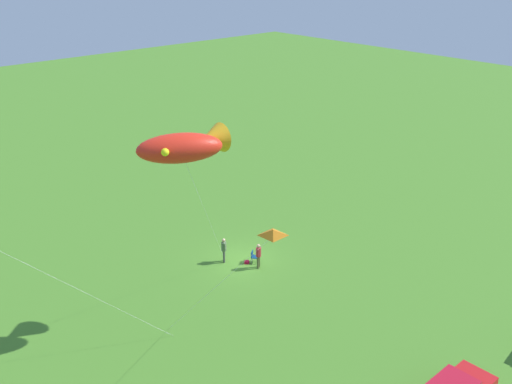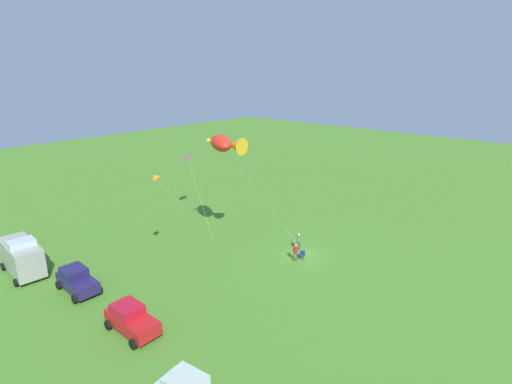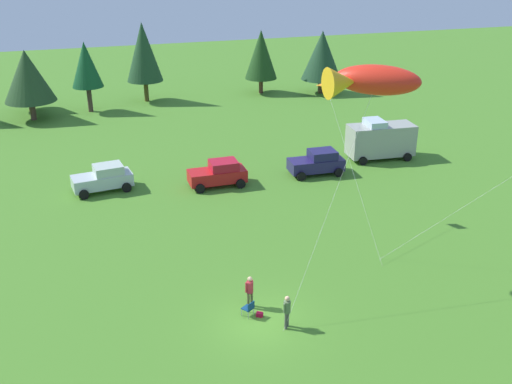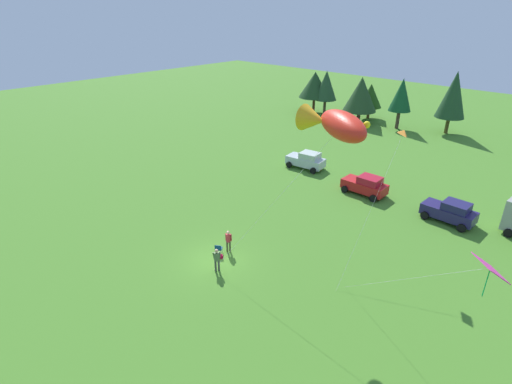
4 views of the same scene
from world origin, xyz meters
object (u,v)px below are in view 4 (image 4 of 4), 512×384
(folding_chair, at_px, (218,248))
(kite_diamond_rainbow, at_px, (486,269))
(backpack_on_grass, at_px, (221,256))
(car_silver_compact, at_px, (306,160))
(person_kite_flyer, at_px, (217,258))
(kite_delta_orange, at_px, (404,133))
(car_navy_hatch, at_px, (450,212))
(kite_large_fish, at_px, (335,124))
(car_red_sedan, at_px, (365,185))
(person_spectator, at_px, (228,240))

(folding_chair, xyz_separation_m, kite_diamond_rainbow, (16.52, -0.30, 6.62))
(backpack_on_grass, xyz_separation_m, car_silver_compact, (-6.09, 18.21, 0.84))
(person_kite_flyer, bearing_deg, folding_chair, -5.70)
(folding_chair, relative_size, kite_diamond_rainbow, 0.09)
(person_kite_flyer, xyz_separation_m, car_silver_compact, (-7.04, 19.43, -0.07))
(kite_delta_orange, xyz_separation_m, kite_diamond_rainbow, (8.46, -10.41, -1.50))
(car_navy_hatch, relative_size, kite_large_fish, 0.38)
(person_kite_flyer, bearing_deg, car_red_sedan, -55.06)
(kite_diamond_rainbow, bearing_deg, kite_delta_orange, 129.09)
(car_navy_hatch, xyz_separation_m, kite_diamond_rainbow, (6.12, -16.79, 6.16))
(folding_chair, distance_m, backpack_on_grass, 0.64)
(car_red_sedan, distance_m, car_navy_hatch, 7.84)
(person_spectator, bearing_deg, car_navy_hatch, -59.53)
(car_silver_compact, height_order, car_navy_hatch, same)
(car_red_sedan, height_order, kite_large_fish, kite_large_fish)
(person_spectator, relative_size, backpack_on_grass, 5.44)
(car_silver_compact, relative_size, kite_large_fish, 0.39)
(car_red_sedan, relative_size, kite_delta_orange, 0.47)
(folding_chair, bearing_deg, person_spectator, -53.53)
(kite_diamond_rainbow, bearing_deg, folding_chair, 178.95)
(car_navy_hatch, height_order, kite_diamond_rainbow, kite_diamond_rainbow)
(car_silver_compact, height_order, kite_large_fish, kite_large_fish)
(car_silver_compact, xyz_separation_m, kite_diamond_rainbow, (22.12, -18.33, 6.16))
(car_red_sedan, bearing_deg, car_navy_hatch, -0.42)
(kite_large_fish, bearing_deg, person_kite_flyer, -142.63)
(person_kite_flyer, distance_m, person_spectator, 2.45)
(backpack_on_grass, bearing_deg, kite_large_fish, 25.15)
(person_spectator, bearing_deg, kite_large_fish, -99.16)
(person_kite_flyer, height_order, folding_chair, person_kite_flyer)
(backpack_on_grass, bearing_deg, car_navy_hatch, 59.26)
(person_spectator, height_order, kite_diamond_rainbow, kite_diamond_rainbow)
(folding_chair, xyz_separation_m, kite_delta_orange, (8.06, 10.11, 8.12))
(person_kite_flyer, height_order, backpack_on_grass, person_kite_flyer)
(kite_large_fish, bearing_deg, car_navy_hatch, 76.29)
(folding_chair, distance_m, kite_delta_orange, 15.27)
(person_spectator, xyz_separation_m, kite_large_fish, (6.82, 2.16, 9.48))
(car_silver_compact, distance_m, kite_diamond_rainbow, 29.38)
(kite_delta_orange, bearing_deg, car_navy_hatch, 69.87)
(person_kite_flyer, height_order, kite_large_fish, kite_large_fish)
(person_kite_flyer, height_order, kite_delta_orange, kite_delta_orange)
(car_red_sedan, xyz_separation_m, kite_delta_orange, (5.50, -6.37, 7.66))
(person_kite_flyer, bearing_deg, person_spectator, -22.94)
(folding_chair, bearing_deg, kite_large_fish, -101.65)
(car_silver_compact, bearing_deg, kite_delta_orange, -37.84)
(folding_chair, xyz_separation_m, car_red_sedan, (2.55, 16.48, 0.46))
(person_kite_flyer, xyz_separation_m, car_navy_hatch, (8.96, 17.89, -0.07))
(car_silver_compact, bearing_deg, car_red_sedan, -18.53)
(car_navy_hatch, bearing_deg, person_spectator, -121.01)
(car_red_sedan, distance_m, kite_diamond_rainbow, 22.68)
(folding_chair, xyz_separation_m, car_navy_hatch, (10.40, 16.49, 0.46))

